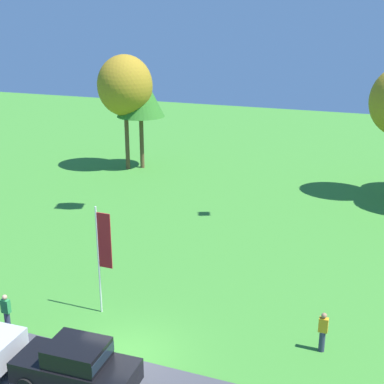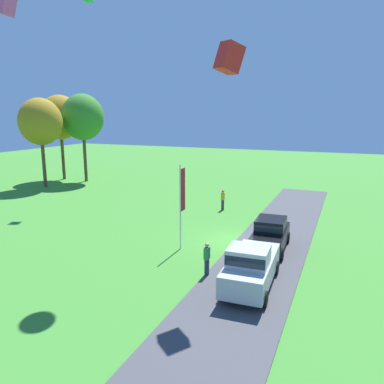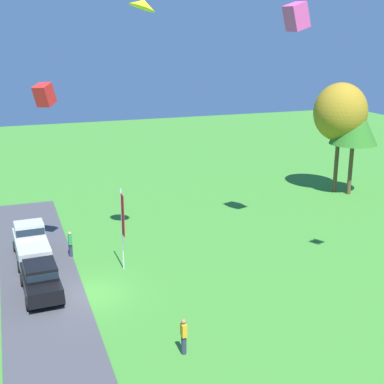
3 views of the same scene
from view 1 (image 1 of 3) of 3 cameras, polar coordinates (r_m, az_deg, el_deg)
name	(u,v)px [view 1 (image 1 of 3)]	position (r m, az deg, el deg)	size (l,w,h in m)	color
ground_plane	(127,356)	(22.06, -6.97, -17.02)	(120.00, 120.00, 0.00)	#3D842D
car_sedan_mid_row	(77,365)	(20.14, -12.21, -17.58)	(4.47, 2.11, 1.84)	black
person_watching_sky	(323,332)	(22.34, 13.77, -14.27)	(0.36, 0.24, 1.71)	#2D334C
person_on_lawn	(6,313)	(24.23, -19.18, -12.05)	(0.36, 0.24, 1.71)	#2D334C
tree_left_of_center	(125,86)	(45.50, -7.16, 11.17)	(4.60, 4.60, 9.70)	brown
tree_center_back	(140,93)	(45.85, -5.54, 10.49)	(4.07, 4.07, 8.60)	brown
flag_banner	(103,248)	(23.47, -9.52, -5.86)	(0.71, 0.08, 5.05)	silver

